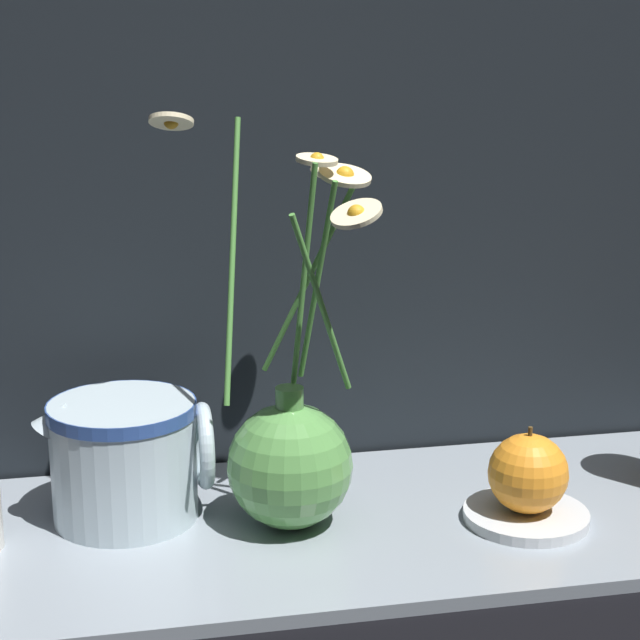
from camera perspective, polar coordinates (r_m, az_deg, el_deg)
name	(u,v)px	position (r m, az deg, el deg)	size (l,w,h in m)	color
ground_plane	(333,532)	(1.00, 0.67, -11.25)	(6.00, 6.00, 0.00)	black
shelf	(333,526)	(1.00, 0.68, -10.94)	(0.85, 0.32, 0.01)	gray
vase_with_flowers	(291,456)	(0.96, -1.55, -7.24)	(0.20, 0.18, 0.37)	#59994C
ceramic_pitcher	(126,454)	(1.00, -10.31, -7.06)	(0.16, 0.13, 0.12)	silver
saucer_plate	(526,516)	(1.01, 10.93, -10.21)	(0.11, 0.11, 0.01)	silver
orange_fruit	(528,473)	(0.99, 11.04, -8.03)	(0.07, 0.07, 0.08)	orange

